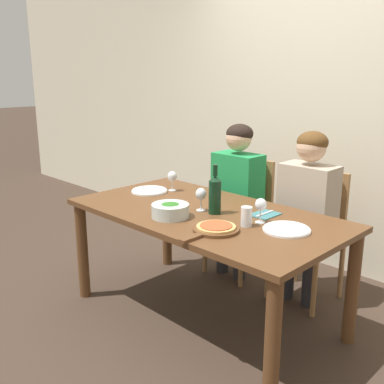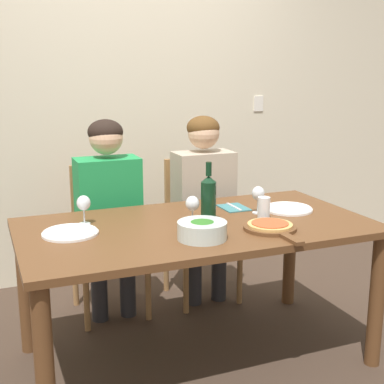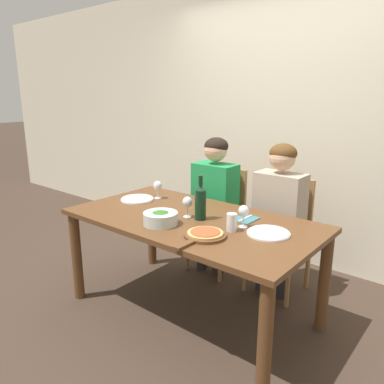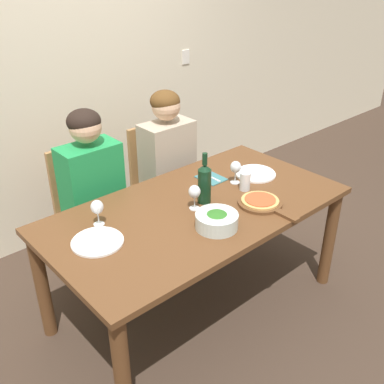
{
  "view_description": "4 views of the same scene",
  "coord_description": "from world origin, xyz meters",
  "px_view_note": "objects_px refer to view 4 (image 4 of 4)",
  "views": [
    {
      "loc": [
        1.88,
        -2.01,
        1.61
      ],
      "look_at": [
        -0.1,
        -0.02,
        0.86
      ],
      "focal_mm": 42.0,
      "sensor_mm": 36.0,
      "label": 1
    },
    {
      "loc": [
        -1.01,
        -2.42,
        1.52
      ],
      "look_at": [
        -0.02,
        0.02,
        0.91
      ],
      "focal_mm": 50.0,
      "sensor_mm": 36.0,
      "label": 2
    },
    {
      "loc": [
        1.6,
        -1.93,
        1.6
      ],
      "look_at": [
        -0.12,
        0.16,
        0.88
      ],
      "focal_mm": 35.0,
      "sensor_mm": 36.0,
      "label": 3
    },
    {
      "loc": [
        -1.53,
        -1.68,
        2.06
      ],
      "look_at": [
        -0.01,
        0.03,
        0.84
      ],
      "focal_mm": 42.0,
      "sensor_mm": 36.0,
      "label": 4
    }
  ],
  "objects_px": {
    "person_woman": "(93,183)",
    "wine_glass_right": "(236,168)",
    "water_tumbler": "(245,181)",
    "chair_right": "(161,181)",
    "dinner_plate_left": "(97,241)",
    "wine_glass_left": "(97,208)",
    "pizza_on_board": "(261,202)",
    "broccoli_bowl": "(217,220)",
    "dinner_plate_right": "(256,173)",
    "wine_glass_centre": "(195,193)",
    "chair_left": "(88,209)",
    "person_man": "(169,157)",
    "wine_bottle": "(204,183)",
    "fork_on_napkin": "(211,178)"
  },
  "relations": [
    {
      "from": "broccoli_bowl",
      "to": "wine_glass_centre",
      "type": "distance_m",
      "value": 0.24
    },
    {
      "from": "chair_right",
      "to": "chair_left",
      "type": "bearing_deg",
      "value": 180.0
    },
    {
      "from": "broccoli_bowl",
      "to": "person_woman",
      "type": "bearing_deg",
      "value": 103.85
    },
    {
      "from": "chair_left",
      "to": "pizza_on_board",
      "type": "height_order",
      "value": "chair_left"
    },
    {
      "from": "chair_right",
      "to": "wine_glass_left",
      "type": "bearing_deg",
      "value": -146.32
    },
    {
      "from": "wine_glass_right",
      "to": "water_tumbler",
      "type": "height_order",
      "value": "wine_glass_right"
    },
    {
      "from": "water_tumbler",
      "to": "wine_glass_centre",
      "type": "bearing_deg",
      "value": 175.5
    },
    {
      "from": "dinner_plate_left",
      "to": "pizza_on_board",
      "type": "xyz_separation_m",
      "value": [
        0.93,
        -0.3,
        0.01
      ]
    },
    {
      "from": "person_woman",
      "to": "broccoli_bowl",
      "type": "bearing_deg",
      "value": -76.15
    },
    {
      "from": "chair_left",
      "to": "wine_bottle",
      "type": "distance_m",
      "value": 0.93
    },
    {
      "from": "person_man",
      "to": "water_tumbler",
      "type": "height_order",
      "value": "person_man"
    },
    {
      "from": "wine_glass_centre",
      "to": "fork_on_napkin",
      "type": "xyz_separation_m",
      "value": [
        0.34,
        0.22,
        -0.1
      ]
    },
    {
      "from": "wine_glass_centre",
      "to": "water_tumbler",
      "type": "bearing_deg",
      "value": -4.5
    },
    {
      "from": "chair_right",
      "to": "wine_glass_right",
      "type": "bearing_deg",
      "value": -85.72
    },
    {
      "from": "chair_left",
      "to": "dinner_plate_left",
      "type": "relative_size",
      "value": 3.47
    },
    {
      "from": "person_man",
      "to": "wine_glass_right",
      "type": "height_order",
      "value": "person_man"
    },
    {
      "from": "person_woman",
      "to": "dinner_plate_left",
      "type": "bearing_deg",
      "value": -118.65
    },
    {
      "from": "broccoli_bowl",
      "to": "dinner_plate_right",
      "type": "distance_m",
      "value": 0.71
    },
    {
      "from": "chair_left",
      "to": "person_man",
      "type": "xyz_separation_m",
      "value": [
        0.63,
        -0.11,
        0.24
      ]
    },
    {
      "from": "wine_bottle",
      "to": "chair_right",
      "type": "bearing_deg",
      "value": 71.14
    },
    {
      "from": "wine_glass_left",
      "to": "wine_glass_centre",
      "type": "bearing_deg",
      "value": -23.22
    },
    {
      "from": "broccoli_bowl",
      "to": "pizza_on_board",
      "type": "height_order",
      "value": "broccoli_bowl"
    },
    {
      "from": "fork_on_napkin",
      "to": "pizza_on_board",
      "type": "bearing_deg",
      "value": -92.47
    },
    {
      "from": "person_man",
      "to": "pizza_on_board",
      "type": "xyz_separation_m",
      "value": [
        -0.04,
        -0.91,
        0.02
      ]
    },
    {
      "from": "dinner_plate_right",
      "to": "chair_left",
      "type": "bearing_deg",
      "value": 140.14
    },
    {
      "from": "pizza_on_board",
      "to": "person_woman",
      "type": "bearing_deg",
      "value": 123.1
    },
    {
      "from": "person_woman",
      "to": "wine_glass_right",
      "type": "xyz_separation_m",
      "value": [
        0.68,
        -0.61,
        0.11
      ]
    },
    {
      "from": "dinner_plate_left",
      "to": "pizza_on_board",
      "type": "distance_m",
      "value": 0.97
    },
    {
      "from": "chair_left",
      "to": "person_man",
      "type": "bearing_deg",
      "value": -10.05
    },
    {
      "from": "chair_right",
      "to": "person_man",
      "type": "relative_size",
      "value": 0.76
    },
    {
      "from": "person_man",
      "to": "broccoli_bowl",
      "type": "xyz_separation_m",
      "value": [
        -0.41,
        -0.91,
        0.05
      ]
    },
    {
      "from": "wine_glass_right",
      "to": "wine_glass_centre",
      "type": "distance_m",
      "value": 0.42
    },
    {
      "from": "dinner_plate_left",
      "to": "fork_on_napkin",
      "type": "height_order",
      "value": "dinner_plate_left"
    },
    {
      "from": "person_man",
      "to": "wine_glass_centre",
      "type": "xyz_separation_m",
      "value": [
        -0.36,
        -0.68,
        0.11
      ]
    },
    {
      "from": "pizza_on_board",
      "to": "wine_glass_right",
      "type": "height_order",
      "value": "wine_glass_right"
    },
    {
      "from": "person_man",
      "to": "pizza_on_board",
      "type": "bearing_deg",
      "value": -92.35
    },
    {
      "from": "chair_right",
      "to": "dinner_plate_left",
      "type": "xyz_separation_m",
      "value": [
        -0.96,
        -0.72,
        0.25
      ]
    },
    {
      "from": "wine_bottle",
      "to": "water_tumbler",
      "type": "distance_m",
      "value": 0.31
    },
    {
      "from": "wine_bottle",
      "to": "person_man",
      "type": "bearing_deg",
      "value": 68.23
    },
    {
      "from": "chair_left",
      "to": "person_man",
      "type": "distance_m",
      "value": 0.68
    },
    {
      "from": "chair_left",
      "to": "dinner_plate_right",
      "type": "height_order",
      "value": "chair_left"
    },
    {
      "from": "wine_bottle",
      "to": "wine_glass_centre",
      "type": "distance_m",
      "value": 0.1
    },
    {
      "from": "dinner_plate_right",
      "to": "wine_glass_centre",
      "type": "distance_m",
      "value": 0.62
    },
    {
      "from": "wine_glass_centre",
      "to": "broccoli_bowl",
      "type": "bearing_deg",
      "value": -100.88
    },
    {
      "from": "wine_glass_left",
      "to": "dinner_plate_right",
      "type": "bearing_deg",
      "value": -7.79
    },
    {
      "from": "person_man",
      "to": "wine_bottle",
      "type": "relative_size",
      "value": 3.93
    },
    {
      "from": "chair_left",
      "to": "water_tumbler",
      "type": "xyz_separation_m",
      "value": [
        0.66,
        -0.83,
        0.3
      ]
    },
    {
      "from": "wine_glass_left",
      "to": "wine_glass_centre",
      "type": "xyz_separation_m",
      "value": [
        0.51,
        -0.22,
        0.0
      ]
    },
    {
      "from": "wine_glass_centre",
      "to": "water_tumbler",
      "type": "relative_size",
      "value": 1.3
    },
    {
      "from": "chair_right",
      "to": "wine_bottle",
      "type": "relative_size",
      "value": 2.97
    }
  ]
}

